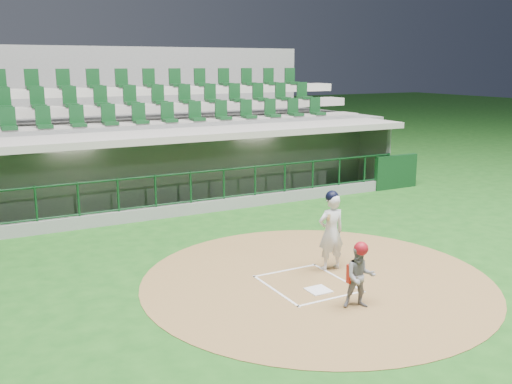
% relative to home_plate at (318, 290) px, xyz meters
% --- Properties ---
extents(ground, '(120.00, 120.00, 0.00)m').
position_rel_home_plate_xyz_m(ground, '(0.00, 0.70, -0.02)').
color(ground, '#184D16').
rests_on(ground, ground).
extents(dirt_circle, '(7.20, 7.20, 0.01)m').
position_rel_home_plate_xyz_m(dirt_circle, '(0.30, 0.50, -0.02)').
color(dirt_circle, brown).
rests_on(dirt_circle, ground).
extents(home_plate, '(0.43, 0.43, 0.02)m').
position_rel_home_plate_xyz_m(home_plate, '(0.00, 0.00, 0.00)').
color(home_plate, white).
rests_on(home_plate, dirt_circle).
extents(batter_box_chalk, '(1.55, 1.80, 0.01)m').
position_rel_home_plate_xyz_m(batter_box_chalk, '(0.00, 0.40, -0.00)').
color(batter_box_chalk, white).
rests_on(batter_box_chalk, ground).
extents(dugout_structure, '(16.40, 3.70, 3.00)m').
position_rel_home_plate_xyz_m(dugout_structure, '(0.15, 8.53, 0.95)').
color(dugout_structure, slate).
rests_on(dugout_structure, ground).
extents(seating_deck, '(17.00, 6.72, 5.15)m').
position_rel_home_plate_xyz_m(seating_deck, '(0.00, 11.61, 1.40)').
color(seating_deck, slate).
rests_on(seating_deck, ground).
extents(batter, '(0.86, 0.86, 1.74)m').
position_rel_home_plate_xyz_m(batter, '(0.90, 0.88, 0.86)').
color(batter, silver).
rests_on(batter, dirt_circle).
extents(catcher, '(0.70, 0.64, 1.24)m').
position_rel_home_plate_xyz_m(catcher, '(0.22, -0.98, 0.60)').
color(catcher, gray).
rests_on(catcher, dirt_circle).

